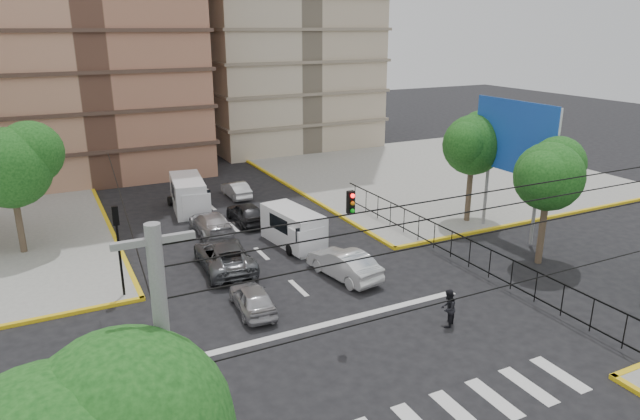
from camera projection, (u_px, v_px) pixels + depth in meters
ground at (348, 335)px, 23.78m from camera, size 160.00×160.00×0.00m
sidewalk_ne at (436, 174)px, 49.32m from camera, size 26.00×26.00×0.15m
crosswalk_stripes at (438, 419)px, 18.68m from camera, size 12.00×2.40×0.01m
stop_line at (335, 322)px, 24.80m from camera, size 13.00×0.40×0.01m
park_fence at (450, 259)px, 31.46m from camera, size 0.10×22.50×1.66m
billboard at (515, 139)px, 33.23m from camera, size 0.36×6.20×8.10m
tree_park_a at (550, 173)px, 29.56m from camera, size 4.41×3.60×6.83m
tree_park_c at (474, 142)px, 35.84m from camera, size 4.65×3.80×7.25m
tree_tudor at (11, 164)px, 30.69m from camera, size 5.39×4.40×7.43m
traffic_light_nw at (118, 236)px, 26.11m from camera, size 0.28×0.22×4.40m
traffic_light_hanging at (379, 215)px, 20.24m from camera, size 18.00×9.12×0.92m
van_right_lane at (295, 229)px, 33.15m from camera, size 2.42×4.89×2.11m
van_left_lane at (189, 196)px, 39.36m from camera, size 2.66×5.32×2.29m
car_silver_front_left at (252, 298)px, 25.60m from camera, size 1.75×3.80×1.26m
car_white_front_right at (344, 264)px, 29.01m from camera, size 2.32×4.70×1.48m
car_grey_mid_left at (224, 256)px, 30.06m from camera, size 2.82×5.52×1.49m
car_silver_rear_left at (211, 223)px, 35.20m from camera, size 2.00×4.77×1.37m
car_darkgrey_mid_right at (246, 213)px, 37.08m from camera, size 1.72×4.13×1.40m
car_white_rear_right at (236, 190)px, 42.71m from camera, size 1.33×3.70×1.22m
pedestrian_crosswalk at (448, 308)px, 24.23m from camera, size 1.04×1.00×1.69m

